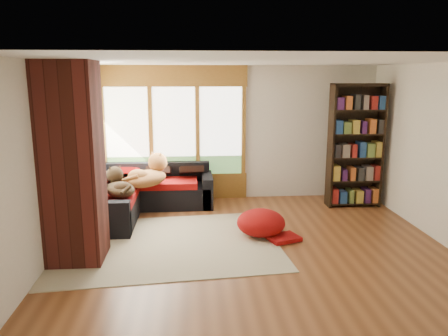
# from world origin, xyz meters

# --- Properties ---
(floor) EXTENTS (5.50, 5.50, 0.00)m
(floor) POSITION_xyz_m (0.00, 0.00, 0.00)
(floor) COLOR brown
(floor) RESTS_ON ground
(ceiling) EXTENTS (5.50, 5.50, 0.00)m
(ceiling) POSITION_xyz_m (0.00, 0.00, 2.60)
(ceiling) COLOR white
(wall_back) EXTENTS (5.50, 0.04, 2.60)m
(wall_back) POSITION_xyz_m (0.00, 2.50, 1.30)
(wall_back) COLOR silver
(wall_back) RESTS_ON ground
(wall_front) EXTENTS (5.50, 0.04, 2.60)m
(wall_front) POSITION_xyz_m (0.00, -2.50, 1.30)
(wall_front) COLOR silver
(wall_front) RESTS_ON ground
(wall_left) EXTENTS (0.04, 5.00, 2.60)m
(wall_left) POSITION_xyz_m (-2.75, 0.00, 1.30)
(wall_left) COLOR silver
(wall_left) RESTS_ON ground
(wall_right) EXTENTS (0.04, 5.00, 2.60)m
(wall_right) POSITION_xyz_m (2.75, 0.00, 1.30)
(wall_right) COLOR silver
(wall_right) RESTS_ON ground
(windows_back) EXTENTS (2.82, 0.10, 1.90)m
(windows_back) POSITION_xyz_m (-1.20, 2.47, 1.35)
(windows_back) COLOR brown
(windows_back) RESTS_ON wall_back
(windows_left) EXTENTS (0.10, 2.62, 1.90)m
(windows_left) POSITION_xyz_m (-2.72, 1.20, 1.35)
(windows_left) COLOR brown
(windows_left) RESTS_ON wall_left
(roller_blind) EXTENTS (0.03, 0.72, 0.90)m
(roller_blind) POSITION_xyz_m (-2.69, 2.03, 1.75)
(roller_blind) COLOR #889B58
(roller_blind) RESTS_ON wall_left
(brick_chimney) EXTENTS (0.70, 0.70, 2.60)m
(brick_chimney) POSITION_xyz_m (-2.40, -0.35, 1.30)
(brick_chimney) COLOR #471914
(brick_chimney) RESTS_ON ground
(sectional_sofa) EXTENTS (2.20, 2.20, 0.80)m
(sectional_sofa) POSITION_xyz_m (-1.95, 1.70, 0.30)
(sectional_sofa) COLOR black
(sectional_sofa) RESTS_ON ground
(area_rug) EXTENTS (3.41, 2.73, 0.01)m
(area_rug) POSITION_xyz_m (-1.26, 0.07, 0.01)
(area_rug) COLOR beige
(area_rug) RESTS_ON ground
(bookshelf) EXTENTS (0.97, 0.32, 2.27)m
(bookshelf) POSITION_xyz_m (2.14, 1.76, 1.14)
(bookshelf) COLOR black
(bookshelf) RESTS_ON ground
(pouf) EXTENTS (0.88, 0.88, 0.40)m
(pouf) POSITION_xyz_m (0.17, 0.34, 0.21)
(pouf) COLOR maroon
(pouf) RESTS_ON area_rug
(dog_tan) EXTENTS (0.95, 0.99, 0.49)m
(dog_tan) POSITION_xyz_m (-1.62, 1.53, 0.78)
(dog_tan) COLOR brown
(dog_tan) RESTS_ON sectional_sofa
(dog_brindle) EXTENTS (0.68, 0.80, 0.39)m
(dog_brindle) POSITION_xyz_m (-2.05, 0.93, 0.73)
(dog_brindle) COLOR black
(dog_brindle) RESTS_ON sectional_sofa
(throw_pillows) EXTENTS (1.98, 1.68, 0.45)m
(throw_pillows) POSITION_xyz_m (-1.92, 1.85, 0.77)
(throw_pillows) COLOR black
(throw_pillows) RESTS_ON sectional_sofa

